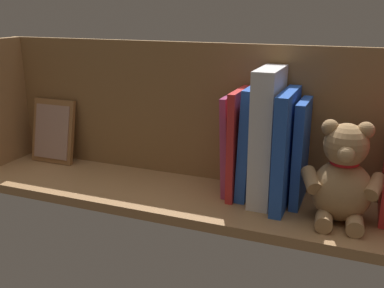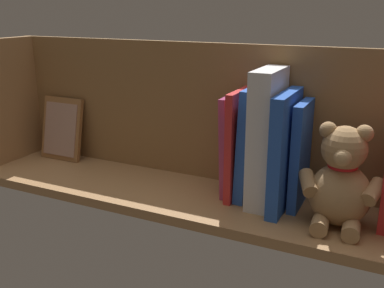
% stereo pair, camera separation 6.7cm
% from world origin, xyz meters
% --- Properties ---
extents(ground_plane, '(1.17, 0.26, 0.02)m').
position_xyz_m(ground_plane, '(0.00, 0.00, -0.01)').
color(ground_plane, '#A87A4C').
extents(shelf_back_panel, '(1.17, 0.02, 0.34)m').
position_xyz_m(shelf_back_panel, '(0.00, -0.11, 0.17)').
color(shelf_back_panel, olive).
rests_on(shelf_back_panel, ground_plane).
extents(teddy_bear, '(0.17, 0.14, 0.21)m').
position_xyz_m(teddy_bear, '(-0.33, 0.02, 0.09)').
color(teddy_bear, tan).
rests_on(teddy_bear, ground_plane).
extents(book_4, '(0.02, 0.12, 0.23)m').
position_xyz_m(book_4, '(-0.24, -0.04, 0.11)').
color(book_4, blue).
rests_on(book_4, ground_plane).
extents(book_5, '(0.03, 0.16, 0.25)m').
position_xyz_m(book_5, '(-0.21, -0.01, 0.13)').
color(book_5, blue).
rests_on(book_5, ground_plane).
extents(dictionary_thick_white, '(0.05, 0.14, 0.29)m').
position_xyz_m(dictionary_thick_white, '(-0.16, -0.02, 0.15)').
color(dictionary_thick_white, white).
rests_on(dictionary_thick_white, ground_plane).
extents(book_6, '(0.03, 0.12, 0.25)m').
position_xyz_m(book_6, '(-0.12, -0.04, 0.13)').
color(book_6, blue).
rests_on(book_6, ground_plane).
extents(book_7, '(0.02, 0.13, 0.24)m').
position_xyz_m(book_7, '(-0.10, -0.03, 0.12)').
color(book_7, red).
rests_on(book_7, ground_plane).
extents(book_8, '(0.02, 0.11, 0.23)m').
position_xyz_m(book_8, '(-0.08, -0.04, 0.11)').
color(book_8, '#B23F72').
rests_on(book_8, ground_plane).
extents(picture_frame_leaning, '(0.13, 0.05, 0.17)m').
position_xyz_m(picture_frame_leaning, '(0.44, -0.07, 0.09)').
color(picture_frame_leaning, '#9E6B3D').
rests_on(picture_frame_leaning, ground_plane).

